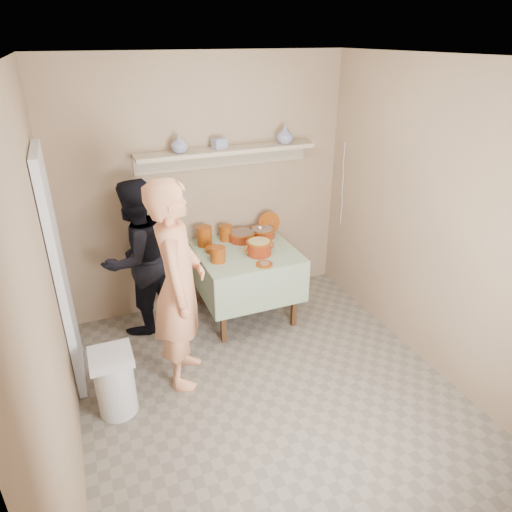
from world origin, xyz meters
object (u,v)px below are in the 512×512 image
serving_table (246,260)px  person_helper (137,258)px  trash_bin (115,382)px  person_cook (179,286)px  cazuela_rice (259,247)px

serving_table → person_helper: bearing=170.1°
trash_bin → person_cook: bearing=20.0°
person_helper → cazuela_rice: (1.14, -0.33, 0.07)m
cazuela_rice → trash_bin: cazuela_rice is taller
person_cook → serving_table: bearing=-31.6°
person_helper → trash_bin: bearing=38.1°
trash_bin → cazuela_rice: bearing=27.1°
person_cook → cazuela_rice: size_ratio=5.44×
person_cook → person_helper: (-0.20, 0.89, -0.12)m
person_cook → person_helper: 0.92m
trash_bin → person_helper: bearing=70.1°
person_helper → serving_table: bearing=138.2°
cazuela_rice → trash_bin: 1.82m
person_cook → cazuela_rice: (0.94, 0.57, -0.05)m
cazuela_rice → trash_bin: (-1.54, -0.79, -0.56)m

